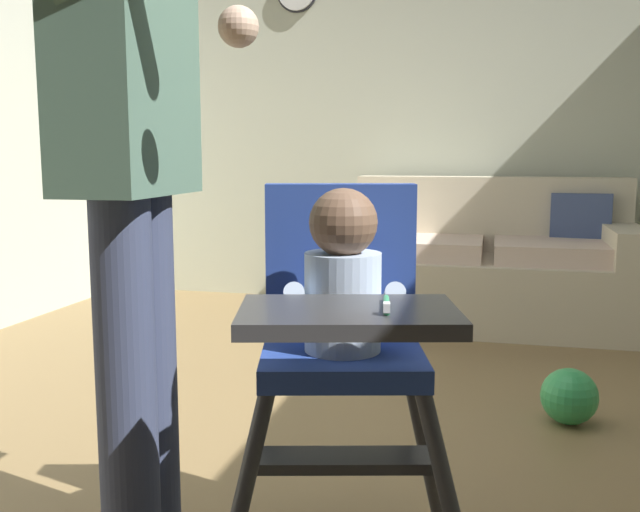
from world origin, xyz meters
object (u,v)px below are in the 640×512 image
object	(u,v)px
high_chair	(342,313)
adult_standing	(133,161)
toy_ball	(569,396)
couch	(489,267)

from	to	relation	value
high_chair	adult_standing	bearing A→B (deg)	-101.78
high_chair	toy_ball	distance (m)	1.42
high_chair	toy_ball	world-z (taller)	high_chair
couch	adult_standing	bearing A→B (deg)	-15.98
adult_standing	toy_ball	distance (m)	1.84
toy_ball	high_chair	bearing A→B (deg)	-118.04
toy_ball	adult_standing	bearing A→B (deg)	-133.32
couch	high_chair	bearing A→B (deg)	-6.22
high_chair	toy_ball	size ratio (longest dim) A/B	4.44
couch	high_chair	distance (m)	2.79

